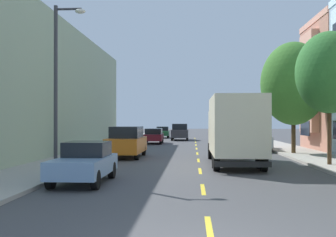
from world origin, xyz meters
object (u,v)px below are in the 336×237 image
at_px(parked_sedan_navy, 232,134).
at_px(parked_suv_orange, 127,142).
at_px(street_tree_third, 293,84).
at_px(parked_wagon_burgundy, 154,135).
at_px(street_lamp, 59,76).
at_px(parked_pickup_silver, 254,140).
at_px(parked_hatchback_teal, 240,137).
at_px(moving_charcoal_sedan, 180,132).
at_px(street_tree_second, 329,73).
at_px(parked_hatchback_forest, 163,132).
at_px(parked_hatchback_sky, 85,162).
at_px(delivery_box_truck, 234,127).

xyz_separation_m(parked_sedan_navy, parked_suv_orange, (-8.75, -23.14, 0.24)).
height_order(street_tree_third, parked_wagon_burgundy, street_tree_third).
bearing_deg(parked_wagon_burgundy, street_lamp, -94.06).
distance_m(parked_wagon_burgundy, parked_pickup_silver, 12.51).
bearing_deg(parked_hatchback_teal, moving_charcoal_sedan, 125.47).
bearing_deg(street_tree_second, parked_hatchback_forest, 107.54).
bearing_deg(moving_charcoal_sedan, parked_suv_orange, -96.50).
xyz_separation_m(street_tree_second, parked_sedan_navy, (-2.08, 27.86, -3.92)).
height_order(street_lamp, parked_pickup_silver, street_lamp).
distance_m(parked_hatchback_teal, parked_suv_orange, 16.97).
relative_size(parked_sedan_navy, parked_hatchback_sky, 1.13).
distance_m(street_tree_second, delivery_box_truck, 5.38).
xyz_separation_m(parked_hatchback_sky, moving_charcoal_sedan, (2.52, 33.54, 0.23)).
bearing_deg(delivery_box_truck, parked_suv_orange, 146.91).
relative_size(parked_sedan_navy, parked_hatchback_forest, 1.13).
relative_size(street_lamp, parked_hatchback_teal, 1.75).
bearing_deg(parked_hatchback_sky, parked_wagon_burgundy, 89.81).
height_order(parked_sedan_navy, parked_hatchback_sky, parked_hatchback_sky).
bearing_deg(moving_charcoal_sedan, parked_wagon_burgundy, -108.44).
xyz_separation_m(parked_wagon_burgundy, parked_hatchback_teal, (8.50, -1.21, -0.05)).
bearing_deg(street_tree_third, parked_hatchback_forest, 111.86).
xyz_separation_m(street_lamp, parked_hatchback_teal, (10.22, 22.99, -3.43)).
xyz_separation_m(street_lamp, parked_suv_orange, (1.52, 8.42, -3.20)).
bearing_deg(street_tree_third, parked_suv_orange, -167.18).
height_order(delivery_box_truck, parked_pickup_silver, delivery_box_truck).
relative_size(delivery_box_truck, parked_pickup_silver, 1.50).
height_order(parked_sedan_navy, parked_hatchback_teal, parked_hatchback_teal).
relative_size(parked_wagon_burgundy, parked_suv_orange, 0.98).
distance_m(street_lamp, parked_sedan_navy, 33.37).
distance_m(delivery_box_truck, parked_pickup_silver, 11.17).
height_order(street_tree_third, parked_hatchback_forest, street_tree_third).
relative_size(street_tree_second, parked_wagon_burgundy, 1.39).
height_order(parked_hatchback_teal, parked_hatchback_sky, same).
relative_size(street_tree_second, parked_sedan_navy, 1.44).
bearing_deg(street_tree_third, parked_pickup_silver, 114.98).
bearing_deg(parked_pickup_silver, parked_hatchback_forest, 111.24).
bearing_deg(street_tree_second, parked_wagon_burgundy, 117.41).
bearing_deg(parked_hatchback_sky, parked_suv_orange, 90.60).
height_order(street_tree_third, parked_pickup_silver, street_tree_third).
bearing_deg(street_lamp, parked_hatchback_sky, -51.21).
relative_size(parked_hatchback_sky, moving_charcoal_sedan, 0.83).
relative_size(street_lamp, delivery_box_truck, 0.87).
bearing_deg(parked_sedan_navy, street_lamp, -108.03).
bearing_deg(moving_charcoal_sedan, street_tree_third, -68.31).
distance_m(street_tree_second, parked_suv_orange, 12.37).
height_order(street_tree_third, parked_hatchback_teal, street_tree_third).
bearing_deg(street_tree_second, delivery_box_truck, 171.84).
xyz_separation_m(street_tree_third, parked_wagon_burgundy, (-10.63, 13.32, -3.97)).
bearing_deg(parked_wagon_burgundy, parked_hatchback_sky, -90.19).
relative_size(street_tree_second, parked_hatchback_teal, 1.64).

